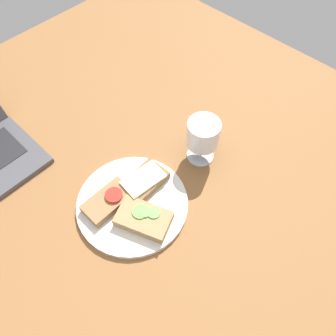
{
  "coord_description": "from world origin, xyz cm",
  "views": [
    {
      "loc": [
        -25.47,
        -36.14,
        71.39
      ],
      "look_at": [
        4.72,
        -7.24,
        8.0
      ],
      "focal_mm": 35.0,
      "sensor_mm": 36.0,
      "label": 1
    }
  ],
  "objects_px": {
    "sandwich_with_cucumber": "(144,218)",
    "sandwich_with_cheese": "(144,182)",
    "plate": "(132,204)",
    "sandwich_with_tomato": "(108,201)",
    "wine_glass": "(203,136)"
  },
  "relations": [
    {
      "from": "sandwich_with_cheese",
      "to": "sandwich_with_tomato",
      "type": "relative_size",
      "value": 1.02
    },
    {
      "from": "sandwich_with_tomato",
      "to": "wine_glass",
      "type": "relative_size",
      "value": 0.92
    },
    {
      "from": "plate",
      "to": "sandwich_with_cheese",
      "type": "distance_m",
      "value": 0.06
    },
    {
      "from": "sandwich_with_tomato",
      "to": "wine_glass",
      "type": "xyz_separation_m",
      "value": [
        0.25,
        -0.06,
        0.06
      ]
    },
    {
      "from": "sandwich_with_cucumber",
      "to": "sandwich_with_tomato",
      "type": "relative_size",
      "value": 1.19
    },
    {
      "from": "sandwich_with_cheese",
      "to": "plate",
      "type": "bearing_deg",
      "value": -163.78
    },
    {
      "from": "sandwich_with_cucumber",
      "to": "sandwich_with_cheese",
      "type": "xyz_separation_m",
      "value": [
        0.06,
        0.07,
        0.0
      ]
    },
    {
      "from": "plate",
      "to": "sandwich_with_tomato",
      "type": "bearing_deg",
      "value": 135.69
    },
    {
      "from": "plate",
      "to": "wine_glass",
      "type": "distance_m",
      "value": 0.23
    },
    {
      "from": "plate",
      "to": "wine_glass",
      "type": "height_order",
      "value": "wine_glass"
    },
    {
      "from": "plate",
      "to": "sandwich_with_cucumber",
      "type": "xyz_separation_m",
      "value": [
        -0.01,
        -0.05,
        0.02
      ]
    },
    {
      "from": "plate",
      "to": "sandwich_with_cucumber",
      "type": "distance_m",
      "value": 0.06
    },
    {
      "from": "sandwich_with_tomato",
      "to": "wine_glass",
      "type": "bearing_deg",
      "value": -12.93
    },
    {
      "from": "sandwich_with_cheese",
      "to": "sandwich_with_cucumber",
      "type": "bearing_deg",
      "value": -133.64
    },
    {
      "from": "plate",
      "to": "sandwich_with_tomato",
      "type": "xyz_separation_m",
      "value": [
        -0.04,
        0.04,
        0.02
      ]
    }
  ]
}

